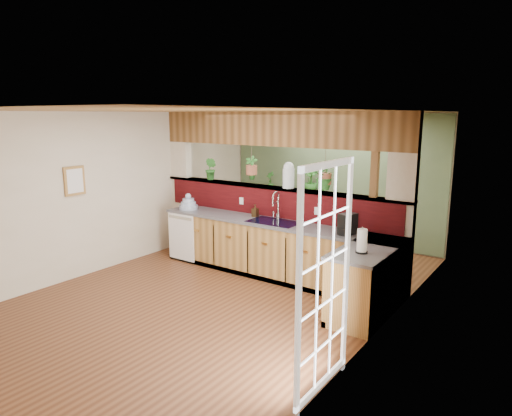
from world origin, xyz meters
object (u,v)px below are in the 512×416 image
Objects in this scene: dish_stack at (188,204)px; coffee_maker at (347,225)px; shelving_console at (290,213)px; soap_dispenser at (255,210)px; faucet at (276,204)px; paper_towel at (362,241)px; glass_jar at (289,175)px.

coffee_maker is (3.04, -0.00, 0.05)m from dish_stack.
soap_dispenser is at bearing -58.22° from shelving_console.
paper_towel is (1.82, -0.91, -0.10)m from faucet.
dish_stack is at bearing 168.70° from paper_towel.
soap_dispenser is at bearing 8.10° from dish_stack.
glass_jar reaches higher than soap_dispenser.
faucet is at bearing 2.60° from soap_dispenser.
soap_dispenser is 1.73m from coffee_maker.
faucet reaches higher than shelving_console.
coffee_maker is 0.71× the size of glass_jar.
faucet is 1.46× the size of paper_towel.
coffee_maker is 0.21× the size of shelving_console.
faucet reaches higher than paper_towel.
faucet reaches higher than dish_stack.
glass_jar is 2.45m from shelving_console.
paper_towel is 0.75× the size of glass_jar.
paper_towel is at bearing -11.30° from dish_stack.
soap_dispenser is at bearing -177.40° from faucet.
glass_jar reaches higher than shelving_console.
dish_stack is 1.09× the size of coffee_maker.
paper_towel is (3.54, -0.71, 0.06)m from dish_stack.
soap_dispenser is 0.81m from glass_jar.
shelving_console is at bearing 72.59° from dish_stack.
shelving_console is at bearing 151.73° from coffee_maker.
dish_stack is at bearing -163.08° from coffee_maker.
paper_towel is (0.50, -0.70, 0.01)m from coffee_maker.
soap_dispenser is at bearing -154.08° from glass_jar.
shelving_console is at bearing 115.17° from faucet.
dish_stack is (-1.72, -0.21, -0.16)m from faucet.
coffee_maker is (1.31, -0.21, -0.11)m from faucet.
paper_towel is 4.17m from shelving_console.
paper_towel is at bearing -21.96° from soap_dispenser.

